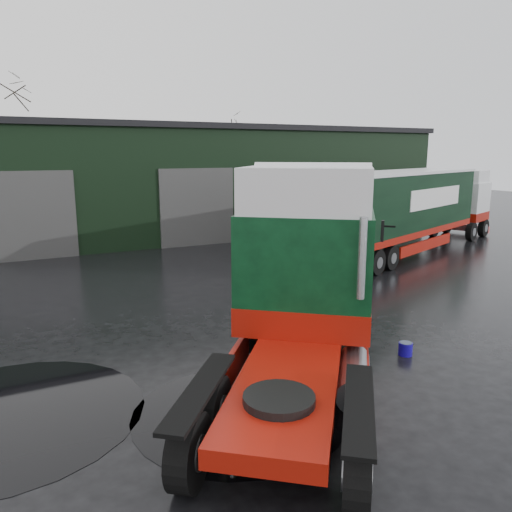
{
  "coord_description": "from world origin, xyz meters",
  "views": [
    {
      "loc": [
        -7.03,
        -10.43,
        4.8
      ],
      "look_at": [
        -0.27,
        2.81,
        1.7
      ],
      "focal_mm": 35.0,
      "sensor_mm": 36.0,
      "label": 1
    }
  ],
  "objects_px": {
    "lorry_right": "(398,214)",
    "tree_back_b": "(219,165)",
    "warehouse": "(163,179)",
    "tree_back_a": "(13,153)",
    "hero_tractor": "(295,294)",
    "wash_bucket": "(405,349)"
  },
  "relations": [
    {
      "from": "lorry_right",
      "to": "tree_back_b",
      "type": "xyz_separation_m",
      "value": [
        0.79,
        23.02,
        1.75
      ]
    },
    {
      "from": "lorry_right",
      "to": "tree_back_b",
      "type": "height_order",
      "value": "tree_back_b"
    },
    {
      "from": "lorry_right",
      "to": "tree_back_b",
      "type": "distance_m",
      "value": 23.1
    },
    {
      "from": "warehouse",
      "to": "tree_back_a",
      "type": "relative_size",
      "value": 3.41
    },
    {
      "from": "hero_tractor",
      "to": "tree_back_a",
      "type": "bearing_deg",
      "value": 134.81
    },
    {
      "from": "hero_tractor",
      "to": "tree_back_a",
      "type": "xyz_separation_m",
      "value": [
        -3.56,
        33.0,
        2.47
      ]
    },
    {
      "from": "lorry_right",
      "to": "tree_back_a",
      "type": "xyz_separation_m",
      "value": [
        -15.21,
        23.02,
        2.75
      ]
    },
    {
      "from": "warehouse",
      "to": "lorry_right",
      "type": "distance_m",
      "value": 14.93
    },
    {
      "from": "hero_tractor",
      "to": "lorry_right",
      "type": "relative_size",
      "value": 0.48
    },
    {
      "from": "hero_tractor",
      "to": "tree_back_b",
      "type": "xyz_separation_m",
      "value": [
        12.44,
        33.0,
        1.47
      ]
    },
    {
      "from": "lorry_right",
      "to": "wash_bucket",
      "type": "distance_m",
      "value": 12.1
    },
    {
      "from": "warehouse",
      "to": "tree_back_b",
      "type": "xyz_separation_m",
      "value": [
        8.0,
        10.0,
        0.59
      ]
    },
    {
      "from": "wash_bucket",
      "to": "tree_back_a",
      "type": "height_order",
      "value": "tree_back_a"
    },
    {
      "from": "hero_tractor",
      "to": "wash_bucket",
      "type": "distance_m",
      "value": 4.43
    },
    {
      "from": "tree_back_a",
      "to": "tree_back_b",
      "type": "bearing_deg",
      "value": 0.0
    },
    {
      "from": "hero_tractor",
      "to": "warehouse",
      "type": "bearing_deg",
      "value": 117.73
    },
    {
      "from": "warehouse",
      "to": "wash_bucket",
      "type": "xyz_separation_m",
      "value": [
        -0.68,
        -22.01,
        -3.0
      ]
    },
    {
      "from": "tree_back_a",
      "to": "tree_back_b",
      "type": "xyz_separation_m",
      "value": [
        16.0,
        0.0,
        -1.0
      ]
    },
    {
      "from": "wash_bucket",
      "to": "tree_back_b",
      "type": "relative_size",
      "value": 0.04
    },
    {
      "from": "warehouse",
      "to": "hero_tractor",
      "type": "relative_size",
      "value": 4.42
    },
    {
      "from": "hero_tractor",
      "to": "wash_bucket",
      "type": "relative_size",
      "value": 22.24
    },
    {
      "from": "lorry_right",
      "to": "wash_bucket",
      "type": "bearing_deg",
      "value": -62.01
    }
  ]
}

